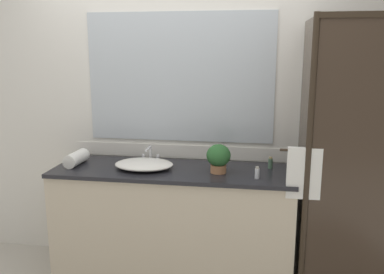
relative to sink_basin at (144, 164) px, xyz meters
name	(u,v)px	position (x,y,z in m)	size (l,w,h in m)	color
wall_back_with_mirror	(180,109)	(0.21, 0.37, 0.38)	(4.40, 0.06, 2.60)	silver
vanity_cabinet	(173,224)	(0.21, 0.03, -0.48)	(1.80, 0.58, 0.90)	beige
shower_enclosure	(357,167)	(1.49, -0.16, 0.10)	(1.20, 0.59, 2.00)	#2D2319
sink_basin	(144,164)	(0.00, 0.00, 0.00)	(0.44, 0.34, 0.06)	white
faucet	(150,156)	(0.00, 0.18, 0.01)	(0.17, 0.15, 0.13)	silver
potted_plant	(219,157)	(0.57, -0.02, 0.08)	(0.18, 0.18, 0.21)	#B77A51
amenity_bottle_body_wash	(270,163)	(0.94, 0.15, 0.01)	(0.03, 0.03, 0.09)	#4C7056
amenity_bottle_shampoo	(257,173)	(0.84, -0.12, 0.01)	(0.03, 0.03, 0.09)	silver
rolled_towel_near_edge	(76,158)	(-0.55, 0.01, 0.02)	(0.10, 0.10, 0.25)	white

